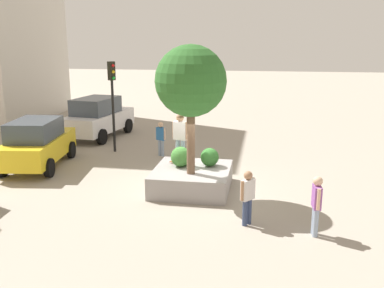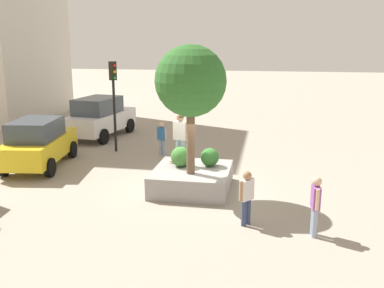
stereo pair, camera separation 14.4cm
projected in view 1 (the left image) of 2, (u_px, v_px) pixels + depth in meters
The scene contains 13 objects.
ground_plane at pixel (197, 189), 15.31m from camera, with size 120.00×120.00×0.00m, color #9E9384.
planter_ledge at pixel (192, 179), 15.21m from camera, with size 2.84×2.66×0.77m, color gray.
plaza_tree at pixel (191, 82), 13.87m from camera, with size 2.35×2.35×4.32m.
boxwood_shrub at pixel (181, 157), 15.30m from camera, with size 0.73×0.73×0.73m, color #3D7A33.
hedge_clump at pixel (210, 157), 15.37m from camera, with size 0.66×0.66×0.66m, color #2D6628.
skateboard at pixel (180, 163), 15.66m from camera, with size 0.42×0.83×0.07m.
skateboarder at pixel (180, 135), 15.41m from camera, with size 0.32×0.59×1.79m.
taxi_cab at pixel (37, 143), 17.75m from camera, with size 4.60×2.54×2.04m.
police_car at pixel (98, 117), 23.21m from camera, with size 4.94×2.72×2.19m.
traffic_light_corner at pixel (112, 91), 19.79m from camera, with size 0.37×0.37×4.24m.
bystander_watching at pixel (248, 194), 12.16m from camera, with size 0.45×0.42×1.62m.
pedestrian_crossing at pixel (316, 202), 11.49m from camera, with size 0.57×0.26×1.69m.
passerby_with_bag at pixel (161, 136), 19.48m from camera, with size 0.35×0.49×1.59m.
Camera 1 is at (-14.30, -2.28, 5.21)m, focal length 40.02 mm.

